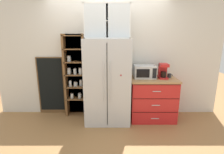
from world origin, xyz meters
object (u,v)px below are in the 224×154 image
(chalkboard_menu, at_px, (51,86))
(coffee_maker, at_px, (163,71))
(bottle_cobalt, at_px, (152,72))
(refrigerator, at_px, (107,81))
(microwave, at_px, (144,72))
(bottle_clear, at_px, (153,73))
(mug_charcoal, at_px, (169,76))
(mug_red, at_px, (154,77))

(chalkboard_menu, bearing_deg, coffee_maker, -6.36)
(bottle_cobalt, bearing_deg, coffee_maker, -21.03)
(refrigerator, xyz_separation_m, bottle_cobalt, (0.95, 0.14, 0.15))
(microwave, height_order, bottle_clear, bottle_clear)
(bottle_cobalt, bearing_deg, refrigerator, -171.87)
(refrigerator, relative_size, microwave, 3.87)
(microwave, bearing_deg, coffee_maker, -6.42)
(microwave, distance_m, chalkboard_menu, 2.09)
(mug_charcoal, height_order, bottle_clear, bottle_clear)
(mug_charcoal, bearing_deg, refrigerator, -174.67)
(refrigerator, relative_size, coffee_maker, 5.50)
(chalkboard_menu, bearing_deg, microwave, -6.34)
(coffee_maker, height_order, mug_charcoal, coffee_maker)
(refrigerator, bearing_deg, chalkboard_menu, 165.46)
(coffee_maker, xyz_separation_m, mug_red, (-0.19, -0.04, -0.11))
(chalkboard_menu, bearing_deg, bottle_clear, -7.00)
(microwave, distance_m, bottle_cobalt, 0.19)
(refrigerator, xyz_separation_m, chalkboard_menu, (-1.28, 0.33, -0.20))
(bottle_cobalt, distance_m, chalkboard_menu, 2.27)
(mug_charcoal, bearing_deg, mug_red, -163.70)
(mug_charcoal, bearing_deg, bottle_cobalt, 177.48)
(refrigerator, bearing_deg, coffee_maker, 3.14)
(coffee_maker, bearing_deg, mug_charcoal, 20.85)
(mug_charcoal, distance_m, mug_red, 0.36)
(microwave, bearing_deg, refrigerator, -172.24)
(coffee_maker, distance_m, mug_charcoal, 0.20)
(microwave, height_order, mug_charcoal, microwave)
(mug_charcoal, bearing_deg, bottle_clear, -169.71)
(refrigerator, height_order, mug_charcoal, refrigerator)
(mug_charcoal, distance_m, bottle_cobalt, 0.35)
(coffee_maker, relative_size, mug_red, 2.65)
(mug_charcoal, xyz_separation_m, chalkboard_menu, (-2.57, 0.21, -0.28))
(coffee_maker, distance_m, chalkboard_menu, 2.47)
(bottle_clear, bearing_deg, bottle_cobalt, 90.00)
(mug_red, height_order, bottle_clear, bottle_clear)
(microwave, relative_size, bottle_clear, 1.68)
(bottle_clear, bearing_deg, mug_charcoal, 10.29)
(refrigerator, height_order, mug_red, refrigerator)
(bottle_clear, distance_m, chalkboard_menu, 2.28)
(bottle_clear, bearing_deg, microwave, 165.86)
(coffee_maker, bearing_deg, bottle_clear, -178.76)
(refrigerator, distance_m, mug_charcoal, 1.30)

